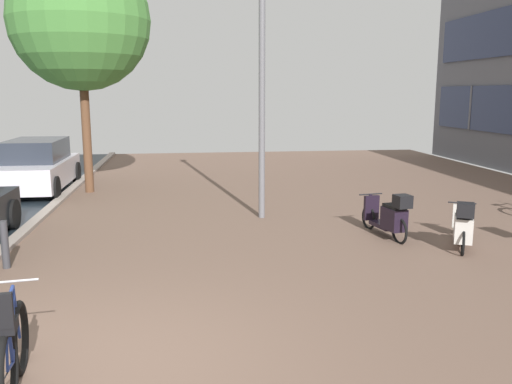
{
  "coord_description": "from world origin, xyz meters",
  "views": [
    {
      "loc": [
        0.82,
        -5.26,
        2.79
      ],
      "look_at": [
        2.02,
        3.54,
        1.14
      ],
      "focal_mm": 37.61,
      "sensor_mm": 36.0,
      "label": 1
    }
  ],
  "objects_px": {
    "bicycle_foreground": "(9,350)",
    "parked_car_far": "(36,166)",
    "street_tree": "(80,21)",
    "lamp_post": "(262,52)",
    "bollard_far": "(5,245)",
    "scooter_mid": "(463,226)",
    "scooter_near": "(389,216)"
  },
  "relations": [
    {
      "from": "scooter_mid",
      "to": "bollard_far",
      "type": "distance_m",
      "value": 7.85
    },
    {
      "from": "scooter_mid",
      "to": "parked_car_far",
      "type": "bearing_deg",
      "value": 141.7
    },
    {
      "from": "scooter_mid",
      "to": "street_tree",
      "type": "xyz_separation_m",
      "value": [
        -7.64,
        6.73,
        4.27
      ]
    },
    {
      "from": "scooter_near",
      "to": "street_tree",
      "type": "relative_size",
      "value": 0.25
    },
    {
      "from": "bicycle_foreground",
      "to": "scooter_near",
      "type": "relative_size",
      "value": 0.86
    },
    {
      "from": "bicycle_foreground",
      "to": "parked_car_far",
      "type": "relative_size",
      "value": 0.36
    },
    {
      "from": "scooter_near",
      "to": "parked_car_far",
      "type": "height_order",
      "value": "parked_car_far"
    },
    {
      "from": "parked_car_far",
      "to": "lamp_post",
      "type": "xyz_separation_m",
      "value": [
        5.94,
        -4.32,
        2.96
      ]
    },
    {
      "from": "scooter_near",
      "to": "street_tree",
      "type": "xyz_separation_m",
      "value": [
        -6.6,
        5.86,
        4.26
      ]
    },
    {
      "from": "lamp_post",
      "to": "bollard_far",
      "type": "height_order",
      "value": "lamp_post"
    },
    {
      "from": "scooter_near",
      "to": "bicycle_foreground",
      "type": "bearing_deg",
      "value": -140.0
    },
    {
      "from": "bicycle_foreground",
      "to": "lamp_post",
      "type": "height_order",
      "value": "lamp_post"
    },
    {
      "from": "bicycle_foreground",
      "to": "parked_car_far",
      "type": "distance_m",
      "value": 11.38
    },
    {
      "from": "parked_car_far",
      "to": "lamp_post",
      "type": "bearing_deg",
      "value": -36.01
    },
    {
      "from": "bicycle_foreground",
      "to": "bollard_far",
      "type": "height_order",
      "value": "bicycle_foreground"
    },
    {
      "from": "lamp_post",
      "to": "street_tree",
      "type": "height_order",
      "value": "lamp_post"
    },
    {
      "from": "scooter_near",
      "to": "lamp_post",
      "type": "relative_size",
      "value": 0.25
    },
    {
      "from": "street_tree",
      "to": "bollard_far",
      "type": "distance_m",
      "value": 8.03
    },
    {
      "from": "parked_car_far",
      "to": "bollard_far",
      "type": "distance_m",
      "value": 7.42
    },
    {
      "from": "scooter_near",
      "to": "street_tree",
      "type": "bearing_deg",
      "value": 138.36
    },
    {
      "from": "bicycle_foreground",
      "to": "scooter_near",
      "type": "distance_m",
      "value": 7.32
    },
    {
      "from": "lamp_post",
      "to": "bollard_far",
      "type": "distance_m",
      "value": 6.38
    },
    {
      "from": "scooter_near",
      "to": "lamp_post",
      "type": "height_order",
      "value": "lamp_post"
    },
    {
      "from": "scooter_near",
      "to": "parked_car_far",
      "type": "xyz_separation_m",
      "value": [
        -8.14,
        6.39,
        0.26
      ]
    },
    {
      "from": "bicycle_foreground",
      "to": "scooter_mid",
      "type": "bearing_deg",
      "value": 29.96
    },
    {
      "from": "parked_car_far",
      "to": "scooter_near",
      "type": "bearing_deg",
      "value": -38.11
    },
    {
      "from": "scooter_mid",
      "to": "parked_car_far",
      "type": "distance_m",
      "value": 11.71
    },
    {
      "from": "bicycle_foreground",
      "to": "street_tree",
      "type": "distance_m",
      "value": 11.45
    },
    {
      "from": "scooter_mid",
      "to": "lamp_post",
      "type": "height_order",
      "value": "lamp_post"
    },
    {
      "from": "scooter_mid",
      "to": "street_tree",
      "type": "height_order",
      "value": "street_tree"
    },
    {
      "from": "street_tree",
      "to": "bollard_far",
      "type": "xyz_separation_m",
      "value": [
        -0.21,
        -6.77,
        -4.3
      ]
    },
    {
      "from": "lamp_post",
      "to": "street_tree",
      "type": "distance_m",
      "value": 5.9
    }
  ]
}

